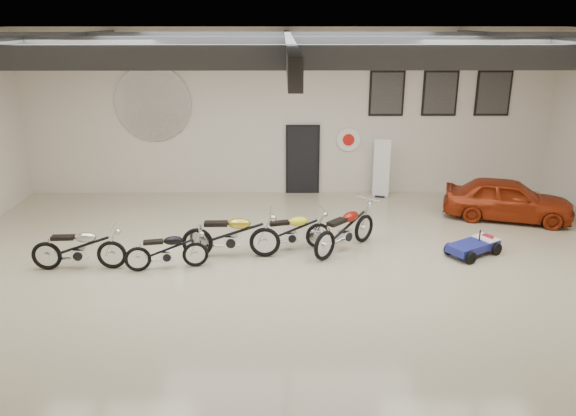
{
  "coord_description": "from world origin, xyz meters",
  "views": [
    {
      "loc": [
        -0.12,
        -10.98,
        5.23
      ],
      "look_at": [
        0.0,
        1.2,
        1.1
      ],
      "focal_mm": 35.0,
      "sensor_mm": 36.0,
      "label": 1
    }
  ],
  "objects_px": {
    "motorcycle_yellow": "(291,231)",
    "go_kart": "(477,242)",
    "banner_stand": "(382,168)",
    "motorcycle_red": "(345,228)",
    "motorcycle_silver": "(78,247)",
    "motorcycle_gold": "(231,234)",
    "vintage_car": "(508,199)",
    "motorcycle_black": "(166,250)"
  },
  "relations": [
    {
      "from": "motorcycle_yellow",
      "to": "go_kart",
      "type": "xyz_separation_m",
      "value": [
        4.34,
        -0.23,
        -0.21
      ]
    },
    {
      "from": "banner_stand",
      "to": "motorcycle_red",
      "type": "relative_size",
      "value": 0.85
    },
    {
      "from": "motorcycle_silver",
      "to": "motorcycle_gold",
      "type": "bearing_deg",
      "value": 8.89
    },
    {
      "from": "motorcycle_silver",
      "to": "motorcycle_red",
      "type": "bearing_deg",
      "value": 7.48
    },
    {
      "from": "motorcycle_silver",
      "to": "motorcycle_yellow",
      "type": "distance_m",
      "value": 4.75
    },
    {
      "from": "motorcycle_red",
      "to": "vintage_car",
      "type": "bearing_deg",
      "value": -21.37
    },
    {
      "from": "banner_stand",
      "to": "motorcycle_silver",
      "type": "xyz_separation_m",
      "value": [
        -7.45,
        -5.19,
        -0.39
      ]
    },
    {
      "from": "motorcycle_black",
      "to": "motorcycle_red",
      "type": "xyz_separation_m",
      "value": [
        4.0,
        1.0,
        0.1
      ]
    },
    {
      "from": "banner_stand",
      "to": "motorcycle_yellow",
      "type": "height_order",
      "value": "banner_stand"
    },
    {
      "from": "go_kart",
      "to": "vintage_car",
      "type": "height_order",
      "value": "vintage_car"
    },
    {
      "from": "motorcycle_red",
      "to": "vintage_car",
      "type": "relative_size",
      "value": 0.64
    },
    {
      "from": "motorcycle_black",
      "to": "motorcycle_yellow",
      "type": "height_order",
      "value": "motorcycle_yellow"
    },
    {
      "from": "go_kart",
      "to": "vintage_car",
      "type": "relative_size",
      "value": 0.48
    },
    {
      "from": "motorcycle_yellow",
      "to": "motorcycle_red",
      "type": "height_order",
      "value": "motorcycle_red"
    },
    {
      "from": "motorcycle_yellow",
      "to": "vintage_car",
      "type": "xyz_separation_m",
      "value": [
        5.93,
        2.14,
        0.07
      ]
    },
    {
      "from": "motorcycle_yellow",
      "to": "motorcycle_black",
      "type": "bearing_deg",
      "value": -173.69
    },
    {
      "from": "motorcycle_black",
      "to": "motorcycle_gold",
      "type": "bearing_deg",
      "value": 13.93
    },
    {
      "from": "go_kart",
      "to": "motorcycle_silver",
      "type": "bearing_deg",
      "value": 152.16
    },
    {
      "from": "motorcycle_gold",
      "to": "motorcycle_yellow",
      "type": "distance_m",
      "value": 1.43
    },
    {
      "from": "motorcycle_silver",
      "to": "vintage_car",
      "type": "relative_size",
      "value": 0.6
    },
    {
      "from": "motorcycle_gold",
      "to": "go_kart",
      "type": "height_order",
      "value": "motorcycle_gold"
    },
    {
      "from": "motorcycle_red",
      "to": "go_kart",
      "type": "relative_size",
      "value": 1.34
    },
    {
      "from": "motorcycle_silver",
      "to": "go_kart",
      "type": "distance_m",
      "value": 9.01
    },
    {
      "from": "motorcycle_black",
      "to": "motorcycle_gold",
      "type": "relative_size",
      "value": 0.8
    },
    {
      "from": "motorcycle_black",
      "to": "motorcycle_red",
      "type": "distance_m",
      "value": 4.13
    },
    {
      "from": "motorcycle_black",
      "to": "vintage_car",
      "type": "relative_size",
      "value": 0.53
    },
    {
      "from": "banner_stand",
      "to": "motorcycle_black",
      "type": "xyz_separation_m",
      "value": [
        -5.54,
        -5.2,
        -0.45
      ]
    },
    {
      "from": "motorcycle_black",
      "to": "motorcycle_gold",
      "type": "distance_m",
      "value": 1.5
    },
    {
      "from": "motorcycle_silver",
      "to": "motorcycle_gold",
      "type": "xyz_separation_m",
      "value": [
        3.26,
        0.63,
        0.05
      ]
    },
    {
      "from": "motorcycle_black",
      "to": "motorcycle_yellow",
      "type": "distance_m",
      "value": 2.91
    },
    {
      "from": "motorcycle_red",
      "to": "go_kart",
      "type": "bearing_deg",
      "value": -50.23
    },
    {
      "from": "banner_stand",
      "to": "motorcycle_silver",
      "type": "distance_m",
      "value": 9.09
    },
    {
      "from": "banner_stand",
      "to": "vintage_car",
      "type": "xyz_separation_m",
      "value": [
        3.11,
        -2.04,
        -0.34
      ]
    },
    {
      "from": "vintage_car",
      "to": "banner_stand",
      "type": "bearing_deg",
      "value": 73.52
    },
    {
      "from": "banner_stand",
      "to": "motorcycle_silver",
      "type": "bearing_deg",
      "value": -130.3
    },
    {
      "from": "banner_stand",
      "to": "motorcycle_black",
      "type": "relative_size",
      "value": 1.03
    },
    {
      "from": "motorcycle_black",
      "to": "go_kart",
      "type": "distance_m",
      "value": 7.12
    },
    {
      "from": "motorcycle_gold",
      "to": "motorcycle_yellow",
      "type": "height_order",
      "value": "motorcycle_gold"
    },
    {
      "from": "motorcycle_gold",
      "to": "banner_stand",
      "type": "bearing_deg",
      "value": 46.68
    },
    {
      "from": "motorcycle_red",
      "to": "vintage_car",
      "type": "distance_m",
      "value": 5.13
    },
    {
      "from": "go_kart",
      "to": "motorcycle_red",
      "type": "bearing_deg",
      "value": 143.29
    },
    {
      "from": "motorcycle_gold",
      "to": "vintage_car",
      "type": "distance_m",
      "value": 7.73
    }
  ]
}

